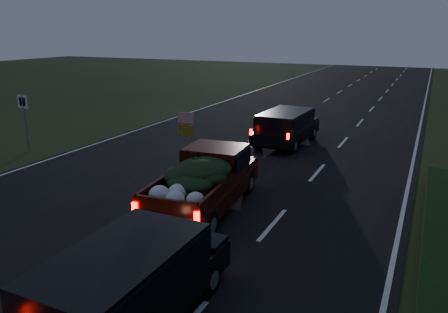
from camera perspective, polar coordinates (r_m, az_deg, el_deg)
The scene contains 7 objects.
ground at distance 11.79m, azimuth -14.95°, elevation -10.12°, with size 120.00×120.00×0.00m, color black.
road_asphalt at distance 11.79m, azimuth -14.96°, elevation -10.08°, with size 14.00×120.00×0.02m, color black.
hedge_row at distance 11.96m, azimuth 26.90°, elevation -9.45°, with size 1.00×10.00×0.60m, color black.
route_sign at distance 20.53m, azimuth -24.63°, elevation 5.04°, with size 0.55×0.08×2.50m.
pickup_truck at distance 12.82m, azimuth -2.45°, elevation -2.77°, with size 2.29×5.01×2.55m.
lead_suv at distance 20.24m, azimuth 8.09°, elevation 4.20°, with size 2.00×4.49×1.27m.
rear_suv at distance 8.01m, azimuth -12.77°, elevation -15.51°, with size 2.05×4.43×1.27m.
Camera 1 is at (7.08, -7.92, 5.13)m, focal length 35.00 mm.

